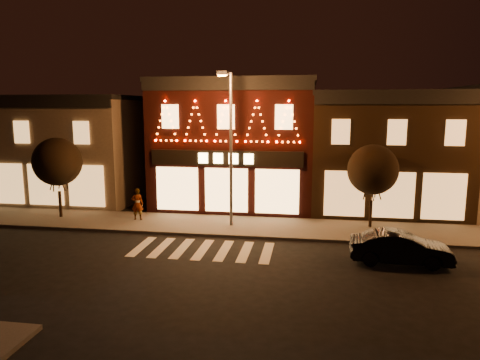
# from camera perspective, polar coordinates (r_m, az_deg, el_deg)

# --- Properties ---
(ground) EXTENTS (120.00, 120.00, 0.00)m
(ground) POSITION_cam_1_polar(r_m,az_deg,el_deg) (17.34, -8.03, -13.04)
(ground) COLOR black
(ground) RESTS_ON ground
(sidewalk_far) EXTENTS (44.00, 4.00, 0.15)m
(sidewalk_far) POSITION_cam_1_polar(r_m,az_deg,el_deg) (24.35, 2.04, -6.06)
(sidewalk_far) COLOR #47423D
(sidewalk_far) RESTS_ON ground
(building_left) EXTENTS (12.20, 8.28, 7.30)m
(building_left) POSITION_cam_1_polar(r_m,az_deg,el_deg) (34.39, -22.31, 3.91)
(building_left) COLOR brown
(building_left) RESTS_ON ground
(building_pulp) EXTENTS (10.20, 8.34, 8.30)m
(building_pulp) POSITION_cam_1_polar(r_m,az_deg,el_deg) (29.75, -0.35, 4.82)
(building_pulp) COLOR black
(building_pulp) RESTS_ON ground
(building_right_a) EXTENTS (9.20, 8.28, 7.50)m
(building_right_a) POSITION_cam_1_polar(r_m,az_deg,el_deg) (29.79, 18.04, 3.58)
(building_right_a) COLOR black
(building_right_a) RESTS_ON ground
(streetlamp_mid) EXTENTS (0.53, 1.88, 8.20)m
(streetlamp_mid) POSITION_cam_1_polar(r_m,az_deg,el_deg) (23.39, -1.34, 5.47)
(streetlamp_mid) COLOR #59595E
(streetlamp_mid) RESTS_ON sidewalk_far
(tree_left) EXTENTS (2.79, 2.79, 4.67)m
(tree_left) POSITION_cam_1_polar(r_m,az_deg,el_deg) (27.72, -22.50, 2.18)
(tree_left) COLOR black
(tree_left) RESTS_ON sidewalk_far
(tree_right) EXTENTS (2.67, 2.67, 4.47)m
(tree_right) POSITION_cam_1_polar(r_m,az_deg,el_deg) (24.48, 16.76, 1.28)
(tree_right) COLOR black
(tree_right) RESTS_ON sidewalk_far
(dark_sedan) EXTENTS (4.21, 1.62, 1.37)m
(dark_sedan) POSITION_cam_1_polar(r_m,az_deg,el_deg) (20.12, 19.97, -8.23)
(dark_sedan) COLOR black
(dark_sedan) RESTS_ON ground
(pedestrian) EXTENTS (0.72, 0.53, 1.83)m
(pedestrian) POSITION_cam_1_polar(r_m,az_deg,el_deg) (26.02, -13.10, -3.04)
(pedestrian) COLOR gray
(pedestrian) RESTS_ON sidewalk_far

